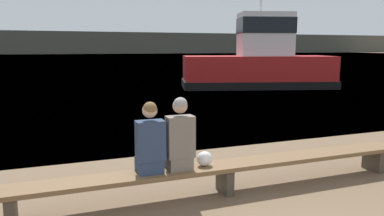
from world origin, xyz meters
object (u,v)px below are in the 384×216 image
(person_left, at_px, (150,142))
(tugboat_red, at_px, (259,64))
(person_right, at_px, (180,138))
(shopping_bag, at_px, (205,159))
(bench_main, at_px, (225,169))

(person_left, bearing_deg, tugboat_red, 54.08)
(person_right, bearing_deg, shopping_bag, 3.15)
(shopping_bag, xyz_separation_m, tugboat_red, (8.54, 12.89, 0.70))
(bench_main, height_order, shopping_bag, shopping_bag)
(bench_main, height_order, tugboat_red, tugboat_red)
(bench_main, xyz_separation_m, tugboat_red, (8.22, 12.91, 0.89))
(person_left, relative_size, person_right, 0.96)
(bench_main, relative_size, shopping_bag, 28.21)
(shopping_bag, relative_size, tugboat_red, 0.03)
(person_right, relative_size, tugboat_red, 0.12)
(tugboat_red, bearing_deg, person_left, 160.50)
(tugboat_red, bearing_deg, bench_main, 163.95)
(shopping_bag, height_order, tugboat_red, tugboat_red)
(bench_main, xyz_separation_m, shopping_bag, (-0.32, 0.02, 0.19))
(bench_main, bearing_deg, tugboat_red, 57.53)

